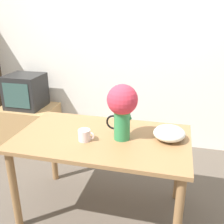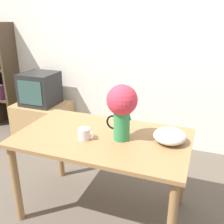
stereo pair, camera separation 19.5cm
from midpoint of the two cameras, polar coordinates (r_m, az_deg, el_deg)
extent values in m
plane|color=brown|center=(2.35, -2.95, -23.06)|extent=(12.00, 12.00, 0.00)
cube|color=silver|center=(3.23, 8.22, 14.97)|extent=(8.00, 0.05, 2.60)
cube|color=olive|center=(2.06, 0.64, -5.70)|extent=(1.35, 0.79, 0.03)
cylinder|color=olive|center=(2.26, -17.78, -14.77)|extent=(0.06, 0.06, 0.69)
cylinder|color=olive|center=(2.73, -9.28, -7.40)|extent=(0.06, 0.06, 0.69)
cylinder|color=olive|center=(2.43, 17.45, -11.97)|extent=(0.06, 0.06, 0.69)
cylinder|color=#2D844C|center=(1.96, 4.97, -2.89)|extent=(0.12, 0.12, 0.23)
cone|color=#2D844C|center=(1.92, 6.55, -0.87)|extent=(0.04, 0.04, 0.06)
torus|color=black|center=(1.97, 3.18, -2.32)|extent=(0.12, 0.01, 0.12)
sphere|color=#3D7033|center=(1.91, 5.12, 1.43)|extent=(0.17, 0.17, 0.17)
sphere|color=#CC3347|center=(1.89, 5.16, 2.57)|extent=(0.23, 0.23, 0.23)
cylinder|color=silver|center=(1.99, -3.32, -4.83)|extent=(0.09, 0.09, 0.09)
torus|color=silver|center=(1.97, -2.03, -5.04)|extent=(0.06, 0.01, 0.06)
ellipsoid|color=silver|center=(2.00, 15.19, -5.11)|extent=(0.24, 0.24, 0.11)
cube|color=tan|center=(3.67, -13.32, -1.83)|extent=(0.69, 0.52, 0.48)
cube|color=black|center=(3.52, -13.93, 4.93)|extent=(0.44, 0.41, 0.42)
cube|color=#33514C|center=(3.36, -15.89, 3.96)|extent=(0.34, 0.01, 0.30)
cube|color=#423323|center=(3.98, -19.68, 7.03)|extent=(0.04, 0.33, 1.50)
cube|color=#423323|center=(4.21, -20.16, 7.67)|extent=(0.38, 0.01, 1.50)
cube|color=#423323|center=(4.18, -20.96, 2.77)|extent=(0.31, 0.30, 0.03)
cube|color=orange|center=(4.19, -21.86, 4.11)|extent=(0.04, 0.20, 0.17)
cube|color=#934784|center=(4.14, -21.24, 4.26)|extent=(0.06, 0.26, 0.20)
cube|color=#423323|center=(4.07, -21.78, 8.77)|extent=(0.31, 0.30, 0.03)
cube|color=black|center=(4.02, -21.51, 10.05)|extent=(0.06, 0.24, 0.16)
camera|label=1|loc=(0.10, -87.14, 1.10)|focal=42.00mm
camera|label=2|loc=(0.10, 92.86, -1.10)|focal=42.00mm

